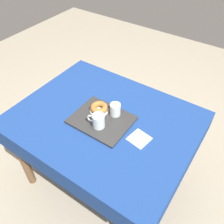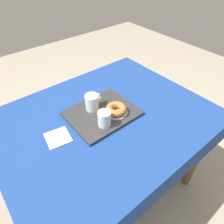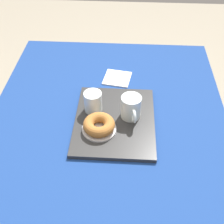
# 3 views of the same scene
# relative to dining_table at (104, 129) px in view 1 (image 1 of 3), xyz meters

# --- Properties ---
(ground_plane) EXTENTS (6.00, 6.00, 0.00)m
(ground_plane) POSITION_rel_dining_table_xyz_m (0.00, 0.00, -0.66)
(ground_plane) COLOR gray
(dining_table) EXTENTS (1.24, 0.98, 0.76)m
(dining_table) POSITION_rel_dining_table_xyz_m (0.00, 0.00, 0.00)
(dining_table) COLOR navy
(dining_table) RESTS_ON ground
(serving_tray) EXTENTS (0.39, 0.32, 0.02)m
(serving_tray) POSITION_rel_dining_table_xyz_m (-0.00, 0.03, 0.11)
(serving_tray) COLOR #2D2D2D
(serving_tray) RESTS_ON dining_table
(tea_mug_left) EXTENTS (0.12, 0.08, 0.10)m
(tea_mug_left) POSITION_rel_dining_table_xyz_m (-0.02, 0.09, 0.17)
(tea_mug_left) COLOR silver
(tea_mug_left) RESTS_ON serving_tray
(water_glass_near) EXTENTS (0.07, 0.07, 0.09)m
(water_glass_near) POSITION_rel_dining_table_xyz_m (-0.05, -0.06, 0.16)
(water_glass_near) COLOR silver
(water_glass_near) RESTS_ON serving_tray
(donut_plate_left) EXTENTS (0.13, 0.13, 0.01)m
(donut_plate_left) POSITION_rel_dining_table_xyz_m (0.06, -0.03, 0.13)
(donut_plate_left) COLOR silver
(donut_plate_left) RESTS_ON serving_tray
(sugar_donut_left) EXTENTS (0.12, 0.12, 0.04)m
(sugar_donut_left) POSITION_rel_dining_table_xyz_m (0.06, -0.03, 0.15)
(sugar_donut_left) COLOR #A3662D
(sugar_donut_left) RESTS_ON donut_plate_left
(paper_napkin) EXTENTS (0.14, 0.14, 0.01)m
(paper_napkin) POSITION_rel_dining_table_xyz_m (-0.29, 0.03, 0.11)
(paper_napkin) COLOR white
(paper_napkin) RESTS_ON dining_table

